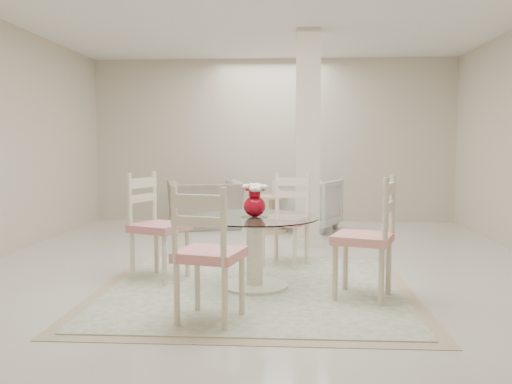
# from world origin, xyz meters

# --- Properties ---
(ground) EXTENTS (7.00, 7.00, 0.00)m
(ground) POSITION_xyz_m (0.00, 0.00, 0.00)
(ground) COLOR silver
(ground) RESTS_ON ground
(room_shell) EXTENTS (6.02, 7.02, 2.71)m
(room_shell) POSITION_xyz_m (0.00, 0.00, 1.86)
(room_shell) COLOR beige
(room_shell) RESTS_ON ground
(column) EXTENTS (0.30, 0.30, 2.70)m
(column) POSITION_xyz_m (0.50, 1.30, 1.35)
(column) COLOR beige
(column) RESTS_ON ground
(area_rug) EXTENTS (2.77, 2.77, 0.02)m
(area_rug) POSITION_xyz_m (-0.04, -0.85, 0.01)
(area_rug) COLOR tan
(area_rug) RESTS_ON ground
(dining_table) EXTENTS (1.12, 1.12, 0.65)m
(dining_table) POSITION_xyz_m (-0.04, -0.85, 0.33)
(dining_table) COLOR #F1EEC6
(dining_table) RESTS_ON ground
(red_vase) EXTENTS (0.23, 0.21, 0.30)m
(red_vase) POSITION_xyz_m (-0.03, -0.85, 0.80)
(red_vase) COLOR #A70517
(red_vase) RESTS_ON dining_table
(dining_chair_east) EXTENTS (0.58, 0.58, 1.13)m
(dining_chair_east) POSITION_xyz_m (0.95, -1.14, 0.60)
(dining_chair_east) COLOR beige
(dining_chair_east) RESTS_ON ground
(dining_chair_north) EXTENTS (0.56, 0.56, 1.08)m
(dining_chair_north) POSITION_xyz_m (0.25, 0.13, 0.57)
(dining_chair_north) COLOR #F3E5C8
(dining_chair_north) RESTS_ON ground
(dining_chair_west) EXTENTS (0.59, 0.59, 1.12)m
(dining_chair_west) POSITION_xyz_m (-1.02, -0.55, 0.59)
(dining_chair_west) COLOR beige
(dining_chair_west) RESTS_ON ground
(dining_chair_south) EXTENTS (0.53, 0.53, 1.10)m
(dining_chair_south) POSITION_xyz_m (-0.32, -1.83, 0.58)
(dining_chair_south) COLOR beige
(dining_chair_south) RESTS_ON ground
(recliner_taupe) EXTENTS (1.32, 1.22, 0.72)m
(recliner_taupe) POSITION_xyz_m (-1.03, 2.67, 0.36)
(recliner_taupe) COLOR gray
(recliner_taupe) RESTS_ON ground
(armchair_white) EXTENTS (1.10, 1.11, 0.78)m
(armchair_white) POSITION_xyz_m (0.57, 2.59, 0.39)
(armchair_white) COLOR silver
(armchair_white) RESTS_ON ground
(side_table) EXTENTS (0.51, 0.51, 0.53)m
(side_table) POSITION_xyz_m (0.01, 2.33, 0.25)
(side_table) COLOR tan
(side_table) RESTS_ON ground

